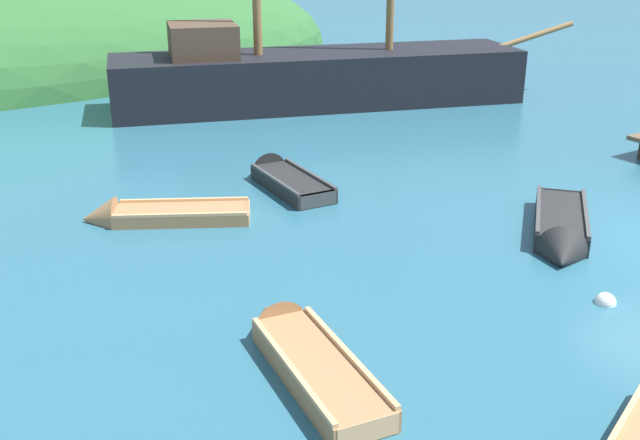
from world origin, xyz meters
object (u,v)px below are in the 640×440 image
buoy_white (605,303)px  rowboat_near_dock (283,180)px  sailing_ship (315,85)px  rowboat_portside (561,231)px  rowboat_outer_right (304,356)px  rowboat_far (154,217)px

buoy_white → rowboat_near_dock: bearing=100.5°
sailing_ship → rowboat_portside: sailing_ship is taller
sailing_ship → buoy_white: (-3.82, -15.49, -0.69)m
sailing_ship → rowboat_portside: (-2.22, -13.12, -0.56)m
rowboat_outer_right → rowboat_near_dock: bearing=-19.5°
sailing_ship → rowboat_near_dock: size_ratio=4.92×
rowboat_far → buoy_white: (5.13, -7.76, -0.08)m
rowboat_outer_right → rowboat_portside: 7.02m
rowboat_portside → sailing_ship: bearing=-141.3°
rowboat_portside → buoy_white: rowboat_portside is taller
rowboat_outer_right → sailing_ship: bearing=-24.5°
buoy_white → rowboat_far: bearing=123.5°
rowboat_far → buoy_white: 9.31m
rowboat_far → buoy_white: bearing=152.2°
sailing_ship → rowboat_far: size_ratio=4.61×
sailing_ship → buoy_white: sailing_ship is taller
rowboat_outer_right → rowboat_near_dock: size_ratio=1.10×
rowboat_outer_right → buoy_white: bearing=-94.2°
sailing_ship → rowboat_near_dock: (-5.38, -7.11, -0.58)m
buoy_white → rowboat_outer_right: bearing=167.8°
rowboat_outer_right → rowboat_near_dock: (3.76, 7.23, 0.00)m
sailing_ship → rowboat_far: bearing=-121.1°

